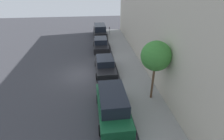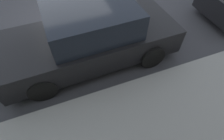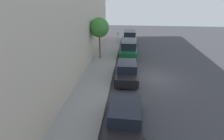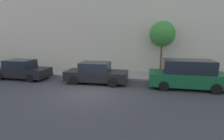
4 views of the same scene
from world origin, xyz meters
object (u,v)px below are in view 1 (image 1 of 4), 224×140
Objects in this scene: parked_sedan_third at (105,66)px; parked_minivan_fifth at (100,31)px; parked_sedan_fourth at (101,44)px; parking_meter_far at (109,30)px; street_tree at (156,56)px; parked_minivan_second at (113,105)px.

parked_minivan_fifth reaches higher than parked_sedan_third.
parked_sedan_third and parked_sedan_fourth have the same top height.
parked_sedan_third reaches higher than parking_meter_far.
parked_sedan_third is 1.01× the size of street_tree.
street_tree is at bearing -85.18° from parking_meter_far.
parked_sedan_third is 6.36m from street_tree.
parked_minivan_second is 1.08× the size of parked_sedan_fourth.
parking_meter_far is at bearing 94.82° from street_tree.
parking_meter_far is (1.70, 12.24, 0.26)m from parked_sedan_third.
parking_meter_far is at bearing 0.93° from parked_minivan_fifth.
parked_sedan_third is 3.33× the size of parking_meter_far.
parked_minivan_second and parked_minivan_fifth have the same top height.
parking_meter_far is (1.50, 0.02, 0.07)m from parked_minivan_fifth.
parking_meter_far is 0.30× the size of street_tree.
parked_minivan_second is 1.09× the size of parked_sedan_third.
street_tree is (1.43, -16.99, 2.58)m from parking_meter_far.
parked_minivan_second reaches higher than parking_meter_far.
street_tree reaches higher than parked_minivan_second.
parked_sedan_fourth is at bearing 105.98° from street_tree.
parked_minivan_fifth is at bearing -179.07° from parking_meter_far.
parked_sedan_third is 1.00× the size of parked_sedan_fourth.
parked_sedan_fourth is at bearing -106.34° from parking_meter_far.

